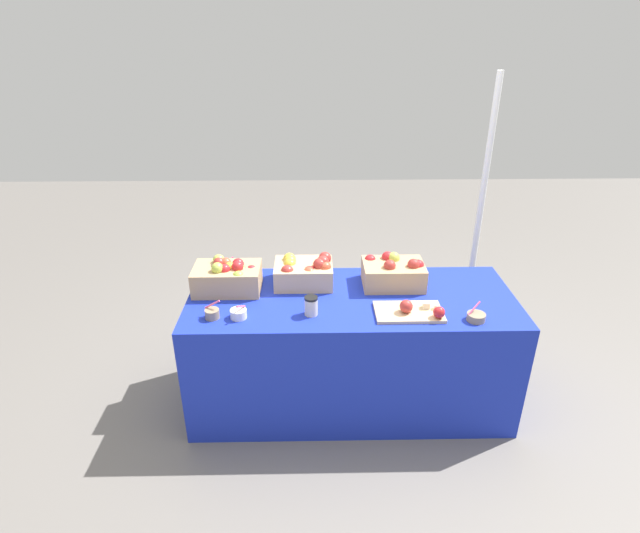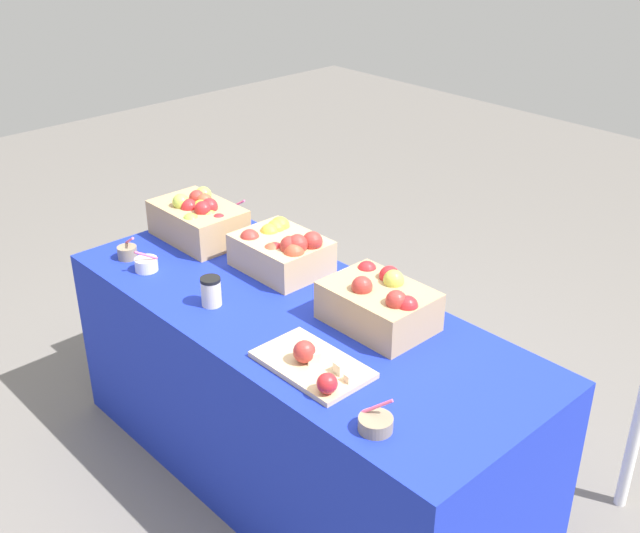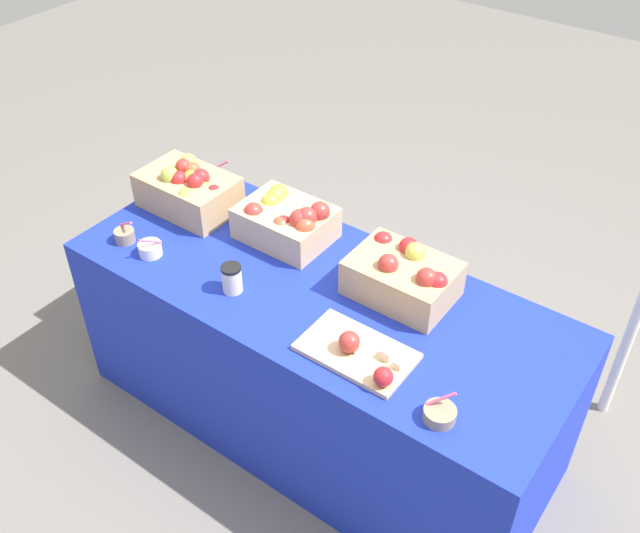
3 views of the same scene
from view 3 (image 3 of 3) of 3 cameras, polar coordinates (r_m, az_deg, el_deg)
ground_plane at (r=3.13m, az=-0.13°, el=-11.93°), size 10.00×10.00×0.00m
table at (r=2.86m, az=-0.14°, el=-7.25°), size 1.90×0.76×0.74m
apple_crate_left at (r=3.00m, az=-10.31°, el=6.02°), size 0.39×0.26×0.20m
apple_crate_middle at (r=2.79m, az=-2.69°, el=3.67°), size 0.35×0.27×0.19m
apple_crate_right at (r=2.54m, az=6.58°, el=-0.74°), size 0.36×0.26×0.19m
cutting_board_front at (r=2.33m, az=3.12°, el=-6.82°), size 0.37×0.22×0.09m
sample_bowl_near at (r=2.19m, az=9.44°, el=-11.42°), size 0.10×0.10×0.10m
sample_bowl_mid at (r=2.81m, az=-13.27°, el=1.37°), size 0.09×0.09×0.10m
sample_bowl_far at (r=3.18m, az=-8.02°, el=6.99°), size 0.09×0.08×0.11m
sample_bowl_extra at (r=2.90m, az=-15.17°, el=2.38°), size 0.09×0.08×0.11m
coffee_cup at (r=2.57m, az=-6.98°, el=-0.95°), size 0.07×0.07×0.11m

